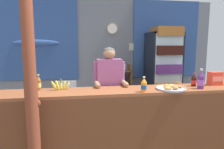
{
  "coord_description": "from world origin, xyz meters",
  "views": [
    {
      "loc": [
        -0.64,
        -2.21,
        1.6
      ],
      "look_at": [
        -0.11,
        0.99,
        1.12
      ],
      "focal_mm": 32.58,
      "sensor_mm": 36.0,
      "label": 1
    }
  ],
  "objects_px": {
    "shopkeeper": "(109,84)",
    "banana_bunch": "(60,86)",
    "soda_bottle_grape_soda": "(201,80)",
    "timber_post": "(31,83)",
    "drink_fridge": "(164,67)",
    "pastry_tray": "(171,88)",
    "plastic_lawn_chair": "(66,100)",
    "soda_bottle_iced_tea": "(39,83)",
    "soda_bottle_orange_soda": "(144,85)",
    "soda_bottle_cola": "(194,80)",
    "bottle_shelf_rack": "(121,86)",
    "snack_box_crackers": "(215,78)",
    "stall_counter": "(129,118)"
  },
  "relations": [
    {
      "from": "pastry_tray",
      "to": "soda_bottle_grape_soda",
      "type": "bearing_deg",
      "value": -1.6
    },
    {
      "from": "soda_bottle_grape_soda",
      "to": "pastry_tray",
      "type": "distance_m",
      "value": 0.46
    },
    {
      "from": "timber_post",
      "to": "pastry_tray",
      "type": "distance_m",
      "value": 1.83
    },
    {
      "from": "timber_post",
      "to": "soda_bottle_cola",
      "type": "distance_m",
      "value": 2.29
    },
    {
      "from": "timber_post",
      "to": "soda_bottle_grape_soda",
      "type": "relative_size",
      "value": 8.55
    },
    {
      "from": "shopkeeper",
      "to": "banana_bunch",
      "type": "distance_m",
      "value": 0.79
    },
    {
      "from": "soda_bottle_cola",
      "to": "snack_box_crackers",
      "type": "height_order",
      "value": "snack_box_crackers"
    },
    {
      "from": "bottle_shelf_rack",
      "to": "plastic_lawn_chair",
      "type": "bearing_deg",
      "value": -152.11
    },
    {
      "from": "stall_counter",
      "to": "timber_post",
      "type": "bearing_deg",
      "value": -165.56
    },
    {
      "from": "shopkeeper",
      "to": "soda_bottle_grape_soda",
      "type": "relative_size",
      "value": 5.38
    },
    {
      "from": "plastic_lawn_chair",
      "to": "soda_bottle_orange_soda",
      "type": "distance_m",
      "value": 1.99
    },
    {
      "from": "snack_box_crackers",
      "to": "pastry_tray",
      "type": "bearing_deg",
      "value": -166.02
    },
    {
      "from": "drink_fridge",
      "to": "banana_bunch",
      "type": "relative_size",
      "value": 7.33
    },
    {
      "from": "drink_fridge",
      "to": "bottle_shelf_rack",
      "type": "relative_size",
      "value": 1.75
    },
    {
      "from": "timber_post",
      "to": "soda_bottle_iced_tea",
      "type": "height_order",
      "value": "timber_post"
    },
    {
      "from": "drink_fridge",
      "to": "soda_bottle_grape_soda",
      "type": "xyz_separation_m",
      "value": [
        -0.23,
        -1.83,
        0.01
      ]
    },
    {
      "from": "drink_fridge",
      "to": "soda_bottle_grape_soda",
      "type": "height_order",
      "value": "drink_fridge"
    },
    {
      "from": "drink_fridge",
      "to": "pastry_tray",
      "type": "relative_size",
      "value": 4.8
    },
    {
      "from": "soda_bottle_iced_tea",
      "to": "soda_bottle_orange_soda",
      "type": "distance_m",
      "value": 1.45
    },
    {
      "from": "soda_bottle_iced_tea",
      "to": "snack_box_crackers",
      "type": "distance_m",
      "value": 2.65
    },
    {
      "from": "snack_box_crackers",
      "to": "banana_bunch",
      "type": "relative_size",
      "value": 0.76
    },
    {
      "from": "bottle_shelf_rack",
      "to": "snack_box_crackers",
      "type": "bearing_deg",
      "value": -60.99
    },
    {
      "from": "plastic_lawn_chair",
      "to": "soda_bottle_iced_tea",
      "type": "xyz_separation_m",
      "value": [
        -0.28,
        -1.18,
        0.57
      ]
    },
    {
      "from": "shopkeeper",
      "to": "banana_bunch",
      "type": "relative_size",
      "value": 5.74
    },
    {
      "from": "snack_box_crackers",
      "to": "bottle_shelf_rack",
      "type": "bearing_deg",
      "value": 119.01
    },
    {
      "from": "plastic_lawn_chair",
      "to": "snack_box_crackers",
      "type": "bearing_deg",
      "value": -27.92
    },
    {
      "from": "shopkeeper",
      "to": "soda_bottle_iced_tea",
      "type": "height_order",
      "value": "shopkeeper"
    },
    {
      "from": "soda_bottle_iced_tea",
      "to": "snack_box_crackers",
      "type": "bearing_deg",
      "value": -1.65
    },
    {
      "from": "drink_fridge",
      "to": "snack_box_crackers",
      "type": "height_order",
      "value": "drink_fridge"
    },
    {
      "from": "soda_bottle_cola",
      "to": "soda_bottle_iced_tea",
      "type": "xyz_separation_m",
      "value": [
        -2.27,
        0.11,
        0.01
      ]
    },
    {
      "from": "soda_bottle_iced_tea",
      "to": "timber_post",
      "type": "bearing_deg",
      "value": -87.12
    },
    {
      "from": "drink_fridge",
      "to": "soda_bottle_orange_soda",
      "type": "relative_size",
      "value": 9.42
    },
    {
      "from": "bottle_shelf_rack",
      "to": "stall_counter",
      "type": "bearing_deg",
      "value": -99.12
    },
    {
      "from": "stall_counter",
      "to": "soda_bottle_cola",
      "type": "bearing_deg",
      "value": 9.39
    },
    {
      "from": "timber_post",
      "to": "plastic_lawn_chair",
      "type": "xyz_separation_m",
      "value": [
        0.25,
        1.77,
        -0.69
      ]
    },
    {
      "from": "snack_box_crackers",
      "to": "banana_bunch",
      "type": "height_order",
      "value": "snack_box_crackers"
    },
    {
      "from": "soda_bottle_grape_soda",
      "to": "timber_post",
      "type": "bearing_deg",
      "value": -172.43
    },
    {
      "from": "plastic_lawn_chair",
      "to": "banana_bunch",
      "type": "height_order",
      "value": "banana_bunch"
    },
    {
      "from": "stall_counter",
      "to": "timber_post",
      "type": "xyz_separation_m",
      "value": [
        -1.2,
        -0.31,
        0.58
      ]
    },
    {
      "from": "stall_counter",
      "to": "shopkeeper",
      "type": "relative_size",
      "value": 2.41
    },
    {
      "from": "soda_bottle_iced_tea",
      "to": "snack_box_crackers",
      "type": "relative_size",
      "value": 1.06
    },
    {
      "from": "banana_bunch",
      "to": "soda_bottle_orange_soda",
      "type": "bearing_deg",
      "value": -15.18
    },
    {
      "from": "soda_bottle_orange_soda",
      "to": "pastry_tray",
      "type": "distance_m",
      "value": 0.43
    },
    {
      "from": "soda_bottle_cola",
      "to": "banana_bunch",
      "type": "relative_size",
      "value": 0.76
    },
    {
      "from": "timber_post",
      "to": "soda_bottle_grape_soda",
      "type": "xyz_separation_m",
      "value": [
        2.24,
        0.3,
        -0.09
      ]
    },
    {
      "from": "soda_bottle_orange_soda",
      "to": "soda_bottle_iced_tea",
      "type": "bearing_deg",
      "value": 165.66
    },
    {
      "from": "soda_bottle_iced_tea",
      "to": "bottle_shelf_rack",
      "type": "bearing_deg",
      "value": 49.89
    },
    {
      "from": "soda_bottle_grape_soda",
      "to": "banana_bunch",
      "type": "distance_m",
      "value": 1.99
    },
    {
      "from": "bottle_shelf_rack",
      "to": "soda_bottle_iced_tea",
      "type": "height_order",
      "value": "soda_bottle_iced_tea"
    },
    {
      "from": "timber_post",
      "to": "drink_fridge",
      "type": "distance_m",
      "value": 3.26
    }
  ]
}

